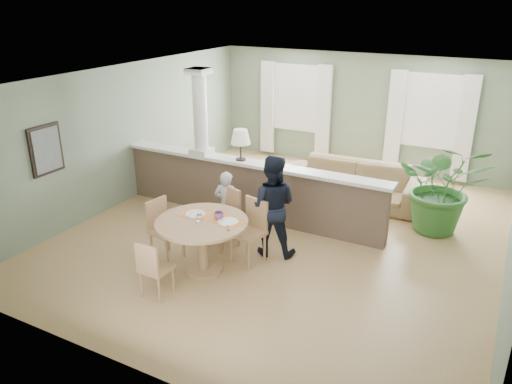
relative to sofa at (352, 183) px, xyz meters
The scene contains 12 objects.
ground 1.96m from the sofa, 107.72° to the right, with size 8.00×8.00×0.00m, color tan.
room_shell 1.96m from the sofa, 117.02° to the right, with size 7.02×8.02×2.71m.
pony_wall 2.29m from the sofa, 133.91° to the right, with size 5.32×0.38×2.70m.
sofa is the anchor object (origin of this frame).
houseplant 1.90m from the sofa, 17.26° to the right, with size 1.50×1.30×1.67m, color #2E6528.
dining_table 3.84m from the sofa, 107.34° to the right, with size 1.37×1.37×0.94m.
chair_far_boy 3.05m from the sofa, 114.79° to the right, with size 0.57×0.57×0.99m.
chair_far_man 3.10m from the sofa, 102.39° to the right, with size 0.55×0.55×1.00m.
chair_near 4.77m from the sofa, 106.48° to the right, with size 0.39×0.39×0.85m.
chair_side 4.08m from the sofa, 118.51° to the right, with size 0.50×0.50×0.96m.
child_person 2.92m from the sofa, 118.50° to the right, with size 0.44×0.29×1.21m, color #ABABB0.
man_person 2.76m from the sofa, 100.33° to the right, with size 0.81×0.63×1.66m, color black.
Camera 1 is at (3.25, -7.32, 3.93)m, focal length 35.00 mm.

